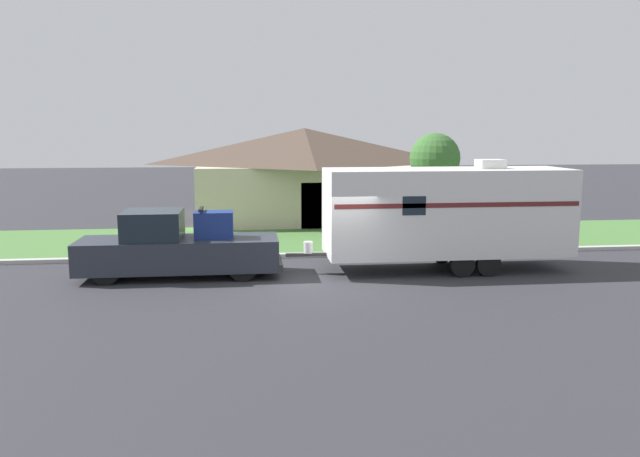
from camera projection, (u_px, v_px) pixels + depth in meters
The scene contains 8 objects.
ground_plane at pixel (335, 282), 18.26m from camera, with size 120.00×120.00×0.00m, color #2D2D33.
curb_strip at pixel (320, 255), 21.92m from camera, with size 80.00×0.30×0.14m.
lawn_strip at pixel (309, 239), 25.51m from camera, with size 80.00×7.00×0.03m.
house_across_street at pixel (304, 172), 31.30m from camera, with size 11.14×8.10×4.52m.
pickup_truck at pixel (177, 248), 18.79m from camera, with size 6.06×1.90×2.10m.
travel_trailer at pixel (447, 212), 19.60m from camera, with size 8.90×2.36×3.49m.
mailbox at pixel (155, 228), 21.97m from camera, with size 0.48×0.20×1.30m.
tree_in_yard at pixel (435, 159), 26.11m from camera, with size 2.11×2.11×4.30m.
Camera 1 is at (-2.51, -17.62, 4.38)m, focal length 35.00 mm.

